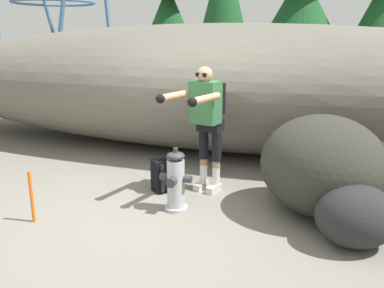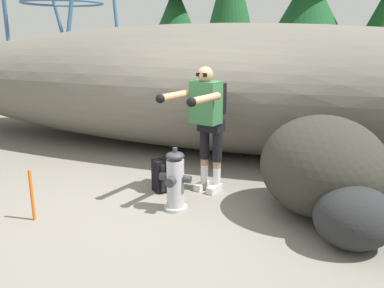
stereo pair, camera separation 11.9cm
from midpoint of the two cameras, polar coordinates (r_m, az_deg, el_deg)
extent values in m
cube|color=slate|center=(4.87, -4.50, -9.72)|extent=(56.00, 56.00, 0.04)
ellipsoid|color=#666056|center=(7.33, 4.76, 8.08)|extent=(13.30, 3.20, 2.25)
cylinder|color=#B2B2B7|center=(4.88, -1.65, -9.07)|extent=(0.28, 0.28, 0.04)
cylinder|color=#B2B2B7|center=(4.76, -1.68, -5.65)|extent=(0.21, 0.21, 0.58)
ellipsoid|color=#333338|center=(4.65, -1.71, -1.72)|extent=(0.22, 0.22, 0.10)
cylinder|color=#333338|center=(4.63, -1.72, -0.83)|extent=(0.06, 0.06, 0.05)
cylinder|color=#333338|center=(4.79, -3.36, -4.66)|extent=(0.09, 0.09, 0.09)
cylinder|color=#333338|center=(4.69, 0.03, -5.07)|extent=(0.09, 0.09, 0.09)
cylinder|color=#333338|center=(4.61, -2.34, -5.46)|extent=(0.11, 0.09, 0.11)
cube|color=beige|center=(5.39, 3.84, -6.42)|extent=(0.17, 0.28, 0.09)
cylinder|color=white|center=(5.38, 4.20, -4.59)|extent=(0.10, 0.10, 0.24)
cylinder|color=tan|center=(5.32, 4.24, -2.90)|extent=(0.10, 0.10, 0.09)
cylinder|color=black|center=(5.25, 4.29, -0.22)|extent=(0.13, 0.13, 0.42)
cube|color=beige|center=(5.48, 2.04, -5.99)|extent=(0.17, 0.28, 0.09)
cylinder|color=white|center=(5.47, 2.39, -4.20)|extent=(0.10, 0.10, 0.24)
cylinder|color=tan|center=(5.42, 2.41, -2.53)|extent=(0.10, 0.10, 0.09)
cylinder|color=black|center=(5.35, 2.44, 0.10)|extent=(0.13, 0.13, 0.42)
cube|color=black|center=(5.23, 3.40, 2.71)|extent=(0.36, 0.28, 0.16)
cube|color=#336B3D|center=(5.06, 2.67, 5.97)|extent=(0.41, 0.33, 0.54)
cube|color=black|center=(5.23, 3.85, 6.55)|extent=(0.31, 0.23, 0.40)
sphere|color=tan|center=(5.00, 2.60, 9.89)|extent=(0.20, 0.20, 0.20)
cube|color=black|center=(4.93, 2.07, 9.88)|extent=(0.15, 0.06, 0.04)
cylinder|color=tan|center=(4.62, 2.57, 6.45)|extent=(0.24, 0.58, 0.09)
sphere|color=black|center=(4.40, 0.69, 6.02)|extent=(0.11, 0.11, 0.11)
cylinder|color=tan|center=(4.87, -1.85, 6.91)|extent=(0.24, 0.58, 0.09)
sphere|color=black|center=(4.65, -3.84, 6.50)|extent=(0.11, 0.11, 0.11)
cube|color=black|center=(5.38, -3.31, -4.43)|extent=(0.35, 0.36, 0.44)
cube|color=black|center=(5.52, -3.92, -4.69)|extent=(0.18, 0.20, 0.20)
torus|color=black|center=(5.31, -3.35, -1.99)|extent=(0.10, 0.10, 0.02)
cube|color=black|center=(5.25, -3.54, -4.95)|extent=(0.06, 0.06, 0.37)
cube|color=black|center=(5.32, -1.95, -4.65)|extent=(0.06, 0.06, 0.37)
ellipsoid|color=#2E2E26|center=(4.82, 18.84, -3.03)|extent=(2.00, 2.02, 1.17)
ellipsoid|color=#252627|center=(4.28, 23.03, -9.70)|extent=(1.00, 0.94, 0.63)
ellipsoid|color=#2D3225|center=(5.58, 21.65, -4.29)|extent=(0.69, 0.80, 0.53)
cylinder|color=#47331E|center=(15.08, -2.05, 9.64)|extent=(0.28, 0.28, 1.13)
cone|color=#194C23|center=(15.01, -2.12, 16.84)|extent=(2.34, 2.34, 2.65)
cylinder|color=#47331E|center=(12.84, 5.51, 8.77)|extent=(0.23, 0.23, 1.20)
cone|color=#194C23|center=(12.79, 5.79, 19.47)|extent=(1.88, 1.88, 3.58)
cylinder|color=#47331E|center=(14.28, 15.92, 9.81)|extent=(0.33, 0.33, 1.65)
cone|color=#194C23|center=(14.26, 16.54, 18.07)|extent=(2.75, 2.75, 2.47)
cylinder|color=#47331E|center=(14.37, 25.85, 8.74)|extent=(0.24, 0.24, 1.56)
cylinder|color=#386089|center=(19.01, -10.82, 18.99)|extent=(1.11, 1.11, 6.75)
cylinder|color=#386089|center=(20.73, -18.86, 18.14)|extent=(1.11, 1.11, 6.75)
cylinder|color=#386089|center=(18.30, -25.16, 18.04)|extent=(1.11, 1.11, 6.75)
torus|color=#386089|center=(18.52, -17.87, 18.66)|extent=(3.40, 3.40, 0.10)
cylinder|color=#E55914|center=(4.83, -21.29, -6.87)|extent=(0.04, 0.04, 0.60)
camera|label=1|loc=(0.06, -89.30, 0.19)|focal=37.24mm
camera|label=2|loc=(0.06, 90.70, -0.19)|focal=37.24mm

